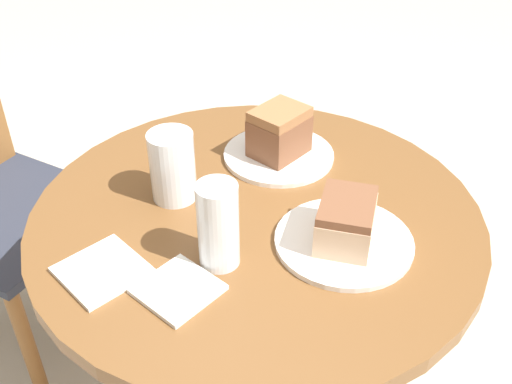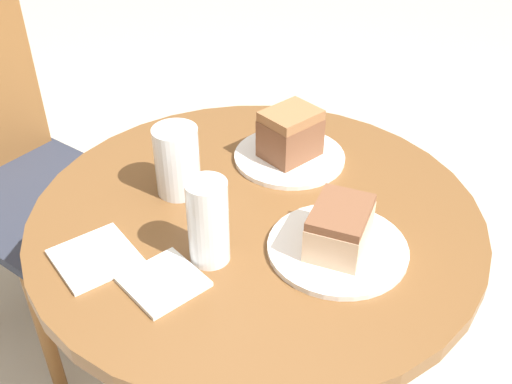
{
  "view_description": "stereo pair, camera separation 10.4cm",
  "coord_description": "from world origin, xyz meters",
  "views": [
    {
      "loc": [
        -0.72,
        -0.45,
        1.4
      ],
      "look_at": [
        0.0,
        0.0,
        0.79
      ],
      "focal_mm": 42.0,
      "sensor_mm": 36.0,
      "label": 1
    },
    {
      "loc": [
        -0.66,
        -0.53,
        1.4
      ],
      "look_at": [
        0.0,
        0.0,
        0.79
      ],
      "focal_mm": 42.0,
      "sensor_mm": 36.0,
      "label": 2
    }
  ],
  "objects": [
    {
      "name": "plate_near",
      "position": [
        0.17,
        0.05,
        0.76
      ],
      "size": [
        0.22,
        0.22,
        0.01
      ],
      "color": "white",
      "rests_on": "table"
    },
    {
      "name": "table",
      "position": [
        0.0,
        0.0,
        0.57
      ],
      "size": [
        0.8,
        0.8,
        0.75
      ],
      "color": "brown",
      "rests_on": "ground_plane"
    },
    {
      "name": "napkin_side",
      "position": [
        -0.23,
        -0.01,
        0.76
      ],
      "size": [
        0.12,
        0.12,
        0.01
      ],
      "rotation": [
        0.0,
        0.0,
        -0.17
      ],
      "color": "white",
      "rests_on": "table"
    },
    {
      "name": "chair",
      "position": [
        -0.04,
        0.79,
        0.52
      ],
      "size": [
        0.44,
        0.45,
        1.0
      ],
      "rotation": [
        0.0,
        0.0,
        0.05
      ],
      "color": "brown",
      "rests_on": "ground_plane"
    },
    {
      "name": "cake_slice_near",
      "position": [
        0.17,
        0.05,
        0.81
      ],
      "size": [
        0.12,
        0.1,
        0.1
      ],
      "rotation": [
        0.0,
        0.0,
        4.55
      ],
      "color": "brown",
      "rests_on": "plate_near"
    },
    {
      "name": "glass_lemonade",
      "position": [
        -0.14,
        -0.02,
        0.82
      ],
      "size": [
        0.07,
        0.07,
        0.15
      ],
      "color": "beige",
      "rests_on": "table"
    },
    {
      "name": "cake_slice_far",
      "position": [
        0.0,
        -0.17,
        0.8
      ],
      "size": [
        0.14,
        0.12,
        0.08
      ],
      "rotation": [
        0.0,
        0.0,
        1.87
      ],
      "color": "beige",
      "rests_on": "plate_far"
    },
    {
      "name": "napkin_stack",
      "position": [
        -0.26,
        0.12,
        0.76
      ],
      "size": [
        0.15,
        0.15,
        0.01
      ],
      "rotation": [
        0.0,
        0.0,
        -0.25
      ],
      "color": "white",
      "rests_on": "table"
    },
    {
      "name": "plate_far",
      "position": [
        0.0,
        -0.17,
        0.76
      ],
      "size": [
        0.23,
        0.23,
        0.01
      ],
      "color": "white",
      "rests_on": "table"
    },
    {
      "name": "glass_water",
      "position": [
        -0.04,
        0.15,
        0.81
      ],
      "size": [
        0.08,
        0.08,
        0.13
      ],
      "color": "silver",
      "rests_on": "table"
    }
  ]
}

